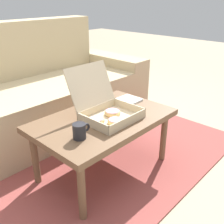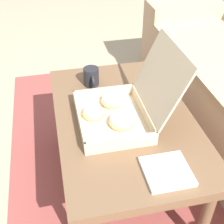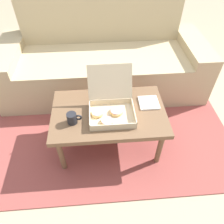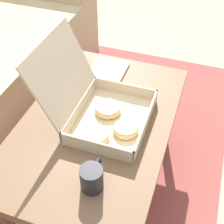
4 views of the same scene
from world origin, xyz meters
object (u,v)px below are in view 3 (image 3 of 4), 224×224
at_px(pastry_box, 110,107).
at_px(coffee_table, 109,115).
at_px(couch, 103,62).
at_px(coffee_mug, 72,118).

bearing_deg(pastry_box, coffee_table, 122.20).
bearing_deg(couch, pastry_box, -89.46).
distance_m(couch, coffee_table, 0.89).
xyz_separation_m(coffee_table, coffee_mug, (-0.28, -0.09, 0.09)).
height_order(coffee_table, coffee_mug, coffee_mug).
relative_size(coffee_table, coffee_mug, 8.02).
bearing_deg(couch, coffee_table, -90.00).
bearing_deg(pastry_box, couch, 90.54).
bearing_deg(coffee_mug, couch, 74.21).
relative_size(coffee_table, pastry_box, 2.31).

